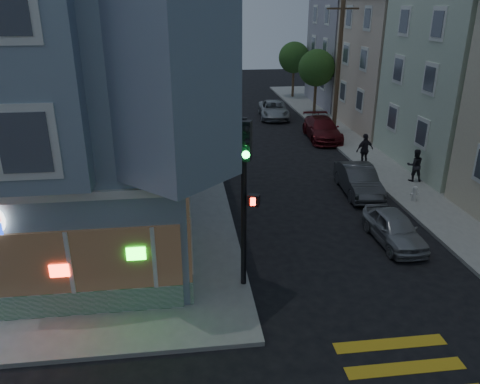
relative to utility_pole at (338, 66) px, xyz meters
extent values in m
cube|color=silver|center=(-18.00, -13.00, -0.80)|extent=(14.30, 14.30, 0.25)
cube|color=beige|center=(7.50, 1.00, -0.15)|extent=(12.00, 8.60, 9.00)
cube|color=#938E9C|center=(7.50, 10.00, 0.60)|extent=(12.00, 8.60, 10.50)
cylinder|color=#4C3826|center=(0.00, 0.00, -0.15)|extent=(0.30, 0.30, 9.00)
cube|color=#4C3826|center=(0.00, 0.00, 3.75)|extent=(2.20, 0.12, 0.12)
cylinder|color=#4C3826|center=(0.20, 6.00, -3.05)|extent=(0.24, 0.24, 3.20)
sphere|color=#1B4819|center=(0.20, 6.00, -0.85)|extent=(3.00, 3.00, 3.00)
cylinder|color=#4C3826|center=(0.20, 14.00, -3.05)|extent=(0.24, 0.24, 3.20)
sphere|color=#1B4819|center=(0.20, 14.00, -0.85)|extent=(3.00, 3.00, 3.00)
imported|color=black|center=(1.00, -10.44, -3.79)|extent=(0.92, 0.77, 1.72)
imported|color=#27232B|center=(-0.70, -7.74, -3.70)|extent=(1.19, 0.75, 1.89)
imported|color=#94979B|center=(-2.87, -16.60, -4.17)|extent=(1.55, 3.71, 1.26)
imported|color=#3E4043|center=(-2.41, -11.40, -4.09)|extent=(1.76, 4.35, 1.40)
imported|color=#5D151A|center=(-1.30, -1.38, -4.06)|extent=(2.37, 5.22, 1.48)
imported|color=#989EA2|center=(-3.40, 5.52, -4.11)|extent=(2.72, 5.12, 1.37)
cylinder|color=black|center=(-9.20, -19.00, -1.83)|extent=(0.18, 0.18, 5.64)
cube|color=black|center=(-9.20, -19.25, 0.37)|extent=(0.45, 0.43, 1.18)
sphere|color=black|center=(-9.20, -19.43, 0.74)|extent=(0.23, 0.23, 0.23)
sphere|color=black|center=(-9.20, -19.43, 0.37)|extent=(0.23, 0.23, 0.23)
sphere|color=#19F23F|center=(-9.20, -19.43, 0.00)|extent=(0.23, 0.23, 0.23)
cube|color=black|center=(-8.92, -19.20, -1.55)|extent=(0.42, 0.34, 0.36)
cube|color=#FF2614|center=(-8.92, -19.33, -1.55)|extent=(0.25, 0.02, 0.25)
cylinder|color=silver|center=(-0.19, -12.97, -4.37)|extent=(0.22, 0.22, 0.56)
sphere|color=silver|center=(-0.19, -12.97, -4.04)|extent=(0.24, 0.24, 0.24)
cylinder|color=silver|center=(-0.19, -12.97, -4.32)|extent=(0.42, 0.11, 0.11)
camera|label=1|loc=(-11.00, -32.29, 4.08)|focal=35.00mm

